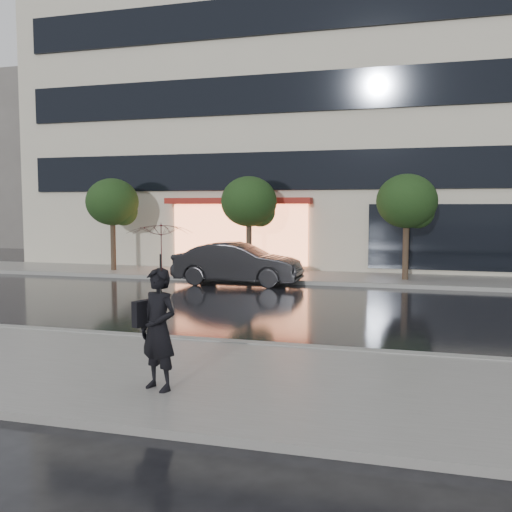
% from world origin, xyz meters
% --- Properties ---
extents(ground, '(120.00, 120.00, 0.00)m').
position_xyz_m(ground, '(0.00, 0.00, 0.00)').
color(ground, black).
rests_on(ground, ground).
extents(sidewalk_near, '(60.00, 4.50, 0.12)m').
position_xyz_m(sidewalk_near, '(0.00, -3.25, 0.06)').
color(sidewalk_near, slate).
rests_on(sidewalk_near, ground).
extents(sidewalk_far, '(60.00, 3.50, 0.12)m').
position_xyz_m(sidewalk_far, '(0.00, 10.25, 0.06)').
color(sidewalk_far, slate).
rests_on(sidewalk_far, ground).
extents(curb_near, '(60.00, 0.25, 0.14)m').
position_xyz_m(curb_near, '(0.00, -1.00, 0.07)').
color(curb_near, gray).
rests_on(curb_near, ground).
extents(curb_far, '(60.00, 0.25, 0.14)m').
position_xyz_m(curb_far, '(0.00, 8.50, 0.07)').
color(curb_far, gray).
rests_on(curb_far, ground).
extents(office_building, '(30.00, 12.76, 18.00)m').
position_xyz_m(office_building, '(-0.00, 17.97, 9.00)').
color(office_building, '#BAB29D').
rests_on(office_building, ground).
extents(tree_far_west, '(2.20, 2.20, 3.99)m').
position_xyz_m(tree_far_west, '(-8.94, 10.03, 2.92)').
color(tree_far_west, '#33261C').
rests_on(tree_far_west, ground).
extents(tree_mid_west, '(2.20, 2.20, 3.99)m').
position_xyz_m(tree_mid_west, '(-2.94, 10.03, 2.92)').
color(tree_mid_west, '#33261C').
rests_on(tree_mid_west, ground).
extents(tree_mid_east, '(2.20, 2.20, 3.99)m').
position_xyz_m(tree_mid_east, '(3.06, 10.03, 2.92)').
color(tree_mid_east, '#33261C').
rests_on(tree_mid_east, ground).
extents(parked_car, '(4.61, 1.68, 1.51)m').
position_xyz_m(parked_car, '(-2.80, 7.89, 0.75)').
color(parked_car, black).
rests_on(parked_car, ground).
extents(pedestrian_with_umbrella, '(1.20, 1.21, 2.44)m').
position_xyz_m(pedestrian_with_umbrella, '(-0.20, -4.13, 1.68)').
color(pedestrian_with_umbrella, black).
rests_on(pedestrian_with_umbrella, sidewalk_near).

